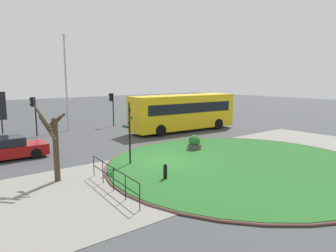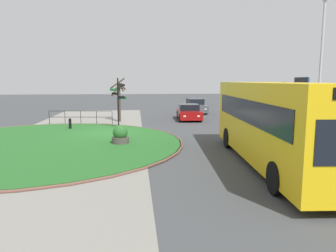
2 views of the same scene
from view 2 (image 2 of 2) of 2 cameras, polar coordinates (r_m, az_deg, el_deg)
name	(u,v)px [view 2 (image 2 of 2)]	position (r m, az deg, el deg)	size (l,w,h in m)	color
ground	(107,134)	(20.15, -11.06, -1.48)	(120.00, 120.00, 0.00)	#3D3F42
sidewalk_paving	(77,135)	(20.40, -16.29, -1.51)	(32.00, 8.27, 0.02)	gray
grass_island	(41,144)	(17.89, -22.21, -3.01)	(14.82, 14.82, 0.10)	#235B23
grass_kerb_ring	(41,144)	(17.89, -22.21, -3.00)	(15.13, 15.13, 0.11)	brown
signpost_directional	(118,100)	(21.76, -9.06, 4.72)	(0.77, 1.14, 3.56)	black
bollard_foreground	(70,124)	(22.46, -17.49, 0.37)	(0.19, 0.19, 0.82)	black
railing_grass_edge	(81,116)	(24.97, -15.69, 1.83)	(0.53, 4.89, 1.07)	black
bus_yellow	(276,121)	(13.06, 19.23, 0.79)	(10.42, 3.29, 3.29)	yellow
car_near_lane	(189,112)	(27.18, 3.84, 2.50)	(4.28, 2.13, 1.35)	maroon
car_far_lane	(195,106)	(32.87, 5.02, 3.59)	(4.36, 1.94, 1.50)	#474C51
traffic_light_near	(283,93)	(25.85, 20.38, 5.65)	(0.48, 0.32, 3.27)	black
lamppost_tall	(321,61)	(23.48, 26.20, 10.60)	(0.32, 0.32, 8.71)	#B7B7BC
billboard_left	(301,92)	(29.99, 23.15, 5.73)	(3.19, 0.61, 3.67)	black
planter_near_signpost	(120,136)	(16.63, -8.71, -1.83)	(0.91, 0.91, 1.05)	#47423D
street_tree_bare	(119,99)	(26.02, -8.99, 4.94)	(1.36, 1.34, 3.61)	#423323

